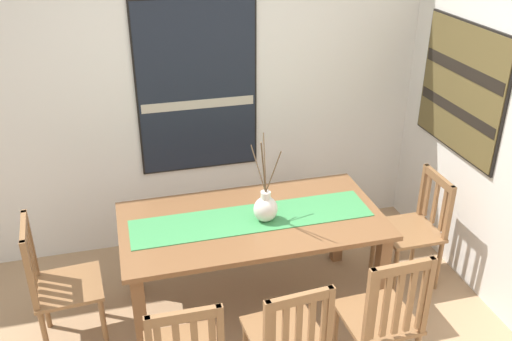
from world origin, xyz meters
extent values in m
cube|color=silver|center=(0.00, 1.86, 1.35)|extent=(6.40, 0.12, 2.70)
cube|color=brown|center=(0.13, 0.78, 0.73)|extent=(1.78, 0.92, 0.03)
cube|color=brown|center=(-0.68, 0.40, 0.35)|extent=(0.08, 0.08, 0.71)
cube|color=brown|center=(0.94, 0.40, 0.35)|extent=(0.08, 0.08, 0.71)
cube|color=brown|center=(-0.68, 1.16, 0.35)|extent=(0.08, 0.08, 0.71)
cube|color=brown|center=(0.94, 1.16, 0.35)|extent=(0.08, 0.08, 0.71)
cube|color=#388447|center=(0.13, 0.78, 0.75)|extent=(1.64, 0.36, 0.01)
ellipsoid|color=silver|center=(0.21, 0.73, 0.83)|extent=(0.16, 0.14, 0.18)
cylinder|color=silver|center=(0.21, 0.73, 0.94)|extent=(0.07, 0.07, 0.05)
cylinder|color=brown|center=(0.23, 0.63, 1.15)|extent=(0.04, 0.20, 0.38)
cylinder|color=brown|center=(0.18, 0.80, 1.11)|extent=(0.07, 0.14, 0.29)
cylinder|color=brown|center=(0.18, 0.67, 1.18)|extent=(0.08, 0.14, 0.42)
cylinder|color=brown|center=(0.23, 0.81, 1.14)|extent=(0.04, 0.17, 0.36)
cube|color=brown|center=(-0.29, -0.20, 0.67)|extent=(0.04, 0.04, 0.44)
cube|color=brown|center=(-0.47, -0.20, 0.86)|extent=(0.38, 0.04, 0.06)
cube|color=brown|center=(0.12, -0.02, 0.44)|extent=(0.45, 0.45, 0.03)
cylinder|color=brown|center=(0.28, 0.18, 0.21)|extent=(0.04, 0.04, 0.43)
cube|color=brown|center=(-0.05, -0.22, 0.66)|extent=(0.04, 0.04, 0.42)
cube|color=brown|center=(0.31, -0.19, 0.66)|extent=(0.04, 0.04, 0.42)
cube|color=brown|center=(0.13, -0.21, 0.84)|extent=(0.38, 0.06, 0.06)
cube|color=brown|center=(-0.02, -0.22, 0.65)|extent=(0.04, 0.02, 0.33)
cube|color=brown|center=(0.06, -0.21, 0.65)|extent=(0.04, 0.02, 0.33)
cube|color=brown|center=(0.13, -0.21, 0.65)|extent=(0.04, 0.02, 0.33)
cube|color=brown|center=(0.21, -0.20, 0.65)|extent=(0.04, 0.02, 0.33)
cube|color=brown|center=(0.29, -0.19, 0.65)|extent=(0.04, 0.02, 0.33)
cube|color=brown|center=(-1.11, 0.75, 0.44)|extent=(0.45, 0.45, 0.03)
cylinder|color=brown|center=(-0.94, 0.95, 0.21)|extent=(0.04, 0.04, 0.43)
cylinder|color=brown|center=(-0.91, 0.59, 0.21)|extent=(0.04, 0.04, 0.43)
cylinder|color=brown|center=(-1.30, 0.92, 0.21)|extent=(0.04, 0.04, 0.43)
cylinder|color=brown|center=(-1.27, 0.56, 0.21)|extent=(0.04, 0.04, 0.43)
cube|color=brown|center=(-1.31, 0.92, 0.70)|extent=(0.04, 0.04, 0.49)
cube|color=brown|center=(-1.28, 0.56, 0.70)|extent=(0.04, 0.04, 0.49)
cube|color=brown|center=(-1.30, 0.74, 0.91)|extent=(0.06, 0.38, 0.06)
cube|color=brown|center=(-1.31, 0.89, 0.68)|extent=(0.02, 0.04, 0.40)
cube|color=brown|center=(-1.30, 0.81, 0.68)|extent=(0.02, 0.04, 0.40)
cube|color=brown|center=(-1.30, 0.74, 0.68)|extent=(0.02, 0.04, 0.40)
cube|color=brown|center=(-1.29, 0.66, 0.68)|extent=(0.02, 0.04, 0.40)
cube|color=brown|center=(-1.28, 0.59, 0.68)|extent=(0.02, 0.04, 0.40)
cube|color=brown|center=(0.70, -0.03, 0.44)|extent=(0.43, 0.43, 0.03)
cylinder|color=brown|center=(0.52, 0.15, 0.21)|extent=(0.04, 0.04, 0.43)
cylinder|color=brown|center=(0.88, 0.16, 0.21)|extent=(0.04, 0.04, 0.43)
cube|color=brown|center=(0.53, -0.22, 0.71)|extent=(0.04, 0.04, 0.52)
cube|color=brown|center=(0.89, -0.21, 0.71)|extent=(0.04, 0.04, 0.52)
cube|color=brown|center=(0.71, -0.22, 0.94)|extent=(0.38, 0.04, 0.06)
cube|color=brown|center=(0.56, -0.22, 0.69)|extent=(0.04, 0.02, 0.43)
cube|color=brown|center=(0.63, -0.22, 0.69)|extent=(0.04, 0.02, 0.43)
cube|color=brown|center=(0.71, -0.22, 0.69)|extent=(0.04, 0.02, 0.43)
cube|color=brown|center=(0.78, -0.21, 0.69)|extent=(0.04, 0.02, 0.43)
cube|color=brown|center=(0.86, -0.21, 0.69)|extent=(0.04, 0.02, 0.43)
cube|color=brown|center=(1.35, 0.78, 0.44)|extent=(0.42, 0.42, 0.03)
cylinder|color=brown|center=(1.17, 0.60, 0.21)|extent=(0.04, 0.04, 0.43)
cylinder|color=brown|center=(1.17, 0.96, 0.21)|extent=(0.04, 0.04, 0.43)
cylinder|color=brown|center=(1.53, 0.60, 0.21)|extent=(0.04, 0.04, 0.43)
cylinder|color=brown|center=(1.53, 0.96, 0.21)|extent=(0.04, 0.04, 0.43)
cube|color=brown|center=(1.54, 0.60, 0.67)|extent=(0.04, 0.04, 0.43)
cube|color=brown|center=(1.54, 0.96, 0.67)|extent=(0.04, 0.04, 0.43)
cube|color=brown|center=(1.54, 0.78, 0.85)|extent=(0.03, 0.38, 0.06)
cube|color=brown|center=(1.54, 0.67, 0.65)|extent=(0.02, 0.04, 0.34)
cube|color=brown|center=(1.54, 0.78, 0.65)|extent=(0.02, 0.04, 0.34)
cube|color=brown|center=(1.54, 0.90, 0.65)|extent=(0.02, 0.04, 0.34)
cube|color=black|center=(-0.05, 1.80, 1.36)|extent=(0.95, 0.04, 1.38)
cube|color=black|center=(-0.05, 1.78, 1.36)|extent=(0.92, 0.01, 1.35)
cube|color=#B2A893|center=(-0.05, 1.77, 1.23)|extent=(0.89, 0.00, 0.07)
cube|color=black|center=(1.80, 1.05, 1.43)|extent=(0.04, 1.00, 0.97)
cube|color=brown|center=(1.78, 1.05, 1.43)|extent=(0.01, 0.97, 0.94)
cube|color=black|center=(1.77, 1.05, 1.57)|extent=(0.00, 0.94, 0.09)
cube|color=black|center=(1.77, 1.05, 1.26)|extent=(0.00, 0.94, 0.08)
camera|label=1|loc=(-0.67, -2.36, 2.76)|focal=39.42mm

